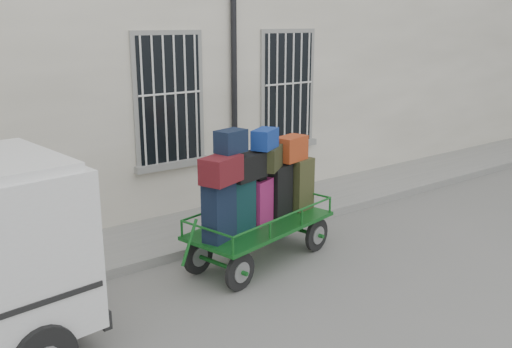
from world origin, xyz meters
The scene contains 4 objects.
ground centered at (0.00, 0.00, 0.00)m, with size 80.00×80.00×0.00m, color slate.
building centered at (0.00, 5.50, 3.00)m, with size 24.00×5.15×6.00m.
sidewalk centered at (0.00, 2.20, 0.07)m, with size 24.00×1.70×0.15m, color gray.
luggage_cart centered at (-0.26, 0.57, 1.08)m, with size 2.85×1.56×2.14m.
Camera 1 is at (-5.17, -5.88, 3.58)m, focal length 40.00 mm.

